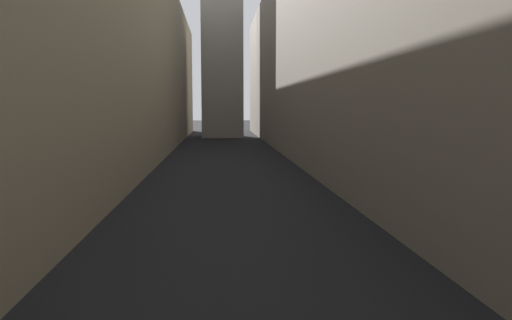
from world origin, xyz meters
The scene contains 3 objects.
ground_plane centered at (0.00, 48.00, 0.00)m, with size 264.00×264.00×0.00m, color black.
building_block_left centered at (-12.58, 50.00, 9.12)m, with size 14.16×108.00×18.23m, color gray.
building_block_right centered at (11.62, 50.00, 9.76)m, with size 12.25×108.00×19.51m, color gray.
Camera 1 is at (-0.73, 7.13, 4.62)m, focal length 35.04 mm.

